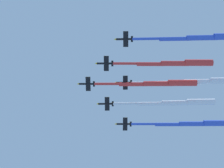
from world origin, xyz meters
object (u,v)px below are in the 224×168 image
jet_lead (158,83)px  jet_starboard_inner (177,103)px  jet_port_outer (194,124)px  jet_port_mid (200,81)px  jet_starboard_mid (203,37)px  jet_port_inner (175,63)px

jet_lead → jet_starboard_inner: (1.51, 16.72, -0.06)m
jet_starboard_inner → jet_port_outer: bearing=87.4°
jet_lead → jet_starboard_inner: 16.79m
jet_port_mid → jet_port_outer: jet_port_mid is taller
jet_starboard_inner → jet_starboard_mid: size_ratio=0.98×
jet_starboard_mid → jet_port_inner: bearing=171.9°
jet_port_inner → jet_port_mid: size_ratio=0.89×
jet_lead → jet_port_inner: (14.25, -5.46, -1.30)m
jet_port_mid → jet_starboard_mid: bearing=-56.1°
jet_port_inner → jet_starboard_inner: size_ratio=0.93×
jet_starboard_mid → jet_port_mid: bearing=123.9°
jet_starboard_inner → jet_starboard_mid: jet_starboard_mid is taller
jet_port_inner → jet_lead: bearing=159.0°
jet_lead → jet_port_mid: jet_port_mid is taller
jet_port_inner → jet_starboard_mid: bearing=-8.1°
jet_lead → jet_port_outer: (2.30, 34.04, -1.61)m
jet_starboard_inner → jet_port_mid: bearing=-10.5°
jet_lead → jet_starboard_inner: bearing=84.8°
jet_starboard_inner → jet_port_mid: (17.52, -3.24, 1.11)m
jet_starboard_inner → jet_port_inner: bearing=-60.1°
jet_starboard_inner → jet_port_mid: 17.85m
jet_port_inner → jet_port_outer: (-11.95, 39.50, -0.31)m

